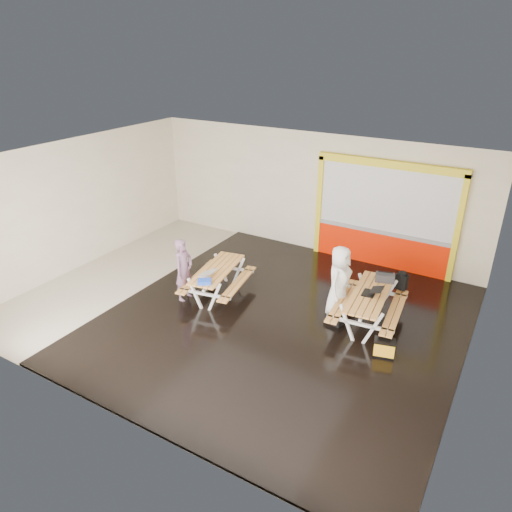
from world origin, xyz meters
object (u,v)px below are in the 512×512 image
Objects in this scene: fluke_bag at (384,348)px; laptop_left at (208,273)px; person_right at (339,281)px; blue_pouch at (204,282)px; picnic_table_left at (218,275)px; picnic_table_right at (369,301)px; person_left at (184,270)px; dark_case at (335,319)px; backpack at (402,281)px; laptop_right at (372,292)px; toolbox at (385,278)px.

laptop_left is at bearing -179.11° from fluke_bag.
person_right is 3.04m from blue_pouch.
picnic_table_left is 6.95× the size of blue_pouch.
blue_pouch reaches higher than picnic_table_right.
blue_pouch reaches higher than picnic_table_left.
person_left is 5.15× the size of blue_pouch.
person_right is at bearing 21.87° from laptop_left.
person_right reaches higher than person_left.
person_left is 0.94× the size of person_right.
fluke_bag is (1.29, -0.64, 0.10)m from dark_case.
blue_pouch is 4.53m from backpack.
laptop_left is at bearing -164.51° from laptop_right.
laptop_left is (-3.57, -1.04, 0.19)m from picnic_table_right.
person_right is at bearing 172.93° from picnic_table_right.
blue_pouch is 0.76× the size of dark_case.
dark_case is (3.56, 0.83, -0.68)m from person_left.
toolbox is at bearing 80.78° from picnic_table_right.
toolbox reaches higher than laptop_left.
fluke_bag is (4.86, 0.19, -0.58)m from person_left.
laptop_right reaches higher than fluke_bag.
laptop_right is (4.23, 1.12, 0.07)m from person_left.
person_right is 3.86× the size of laptop_right.
dark_case is at bearing -125.76° from toolbox.
picnic_table_right is 5.00× the size of backpack.
blue_pouch is 4.09m from toolbox.
person_right is at bearing -145.63° from toolbox.
blue_pouch is at bearing -158.45° from laptop_right.
laptop_left is at bearing -154.93° from toolbox.
laptop_right is at bearing -99.27° from person_right.
toolbox is at bearing 108.67° from fluke_bag.
dark_case is at bearing -155.85° from laptop_right.
picnic_table_right is 3.69m from blue_pouch.
backpack is 2.10m from fluke_bag.
fluke_bag is at bearing -26.25° from dark_case.
toolbox is (3.69, 1.32, 0.33)m from picnic_table_left.
laptop_right reaches higher than dark_case.
person_left reaches higher than blue_pouch.
dark_case is (2.95, 0.70, -0.69)m from laptop_left.
dark_case is (-0.62, -0.33, -0.50)m from picnic_table_right.
laptop_left is at bearing -163.79° from picnic_table_right.
backpack reaches higher than picnic_table_right.
toolbox reaches higher than fluke_bag.
fluke_bag is at bearing -126.72° from person_right.
picnic_table_left is at bearing 104.45° from person_right.
toolbox is at bearing 30.63° from blue_pouch.
picnic_table_left is at bearing -170.01° from picnic_table_right.
person_right is 1.05m from toolbox.
toolbox is 0.98× the size of fluke_bag.
picnic_table_right is 0.25m from laptop_right.
blue_pouch is (0.18, -0.77, 0.22)m from picnic_table_left.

